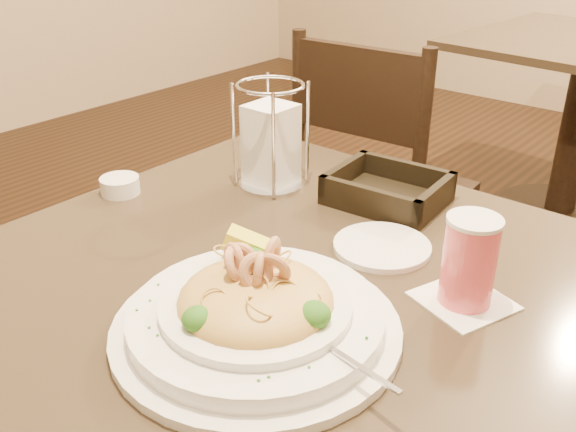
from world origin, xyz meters
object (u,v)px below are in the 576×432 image
Objects in this scene: pasta_bowl at (256,311)px; napkin_caddy at (271,143)px; main_table at (280,390)px; bread_basket at (387,192)px; side_plate at (382,247)px; butter_ramekin at (120,185)px; drink_glass at (469,262)px; dining_chair_near at (376,186)px.

pasta_bowl is 0.46m from napkin_caddy.
main_table is 0.44m from napkin_caddy.
side_plate is (0.09, -0.15, -0.02)m from bread_basket.
side_plate reaches higher than main_table.
bread_basket is 0.49m from butter_ramekin.
side_plate is at bearing 59.95° from main_table.
pasta_bowl is at bearing -126.39° from drink_glass.
dining_chair_near is 0.83m from side_plate.
main_table is 0.40m from drink_glass.
butter_ramekin is at bearing -132.31° from napkin_caddy.
main_table is at bearing -120.05° from side_plate.
side_plate is at bearing 88.48° from pasta_bowl.
pasta_bowl is 0.44m from bread_basket.
dining_chair_near is at bearing 113.61° from pasta_bowl.
napkin_caddy is at bearing 164.40° from drink_glass.
side_plate is (0.01, 0.28, -0.03)m from pasta_bowl.
butter_ramekin is (-0.19, -0.21, -0.07)m from napkin_caddy.
napkin_caddy is at bearing 47.69° from butter_ramekin.
napkin_caddy is 0.29m from butter_ramekin.
bread_basket is at bearing 35.47° from butter_ramekin.
drink_glass is 0.18m from side_plate.
pasta_bowl is 2.66× the size of side_plate.
drink_glass is at bearing -17.53° from side_plate.
napkin_caddy is at bearing 98.69° from dining_chair_near.
dining_chair_near reaches higher than pasta_bowl.
dining_chair_near is 12.99× the size of butter_ramekin.
dining_chair_near is 4.68× the size of napkin_caddy.
main_table is 5.91× the size of side_plate.
bread_basket is at bearing 140.70° from drink_glass.
bread_basket is (-0.25, 0.20, -0.04)m from drink_glass.
side_plate is (0.09, 0.15, 0.24)m from main_table.
pasta_bowl is at bearing -60.22° from main_table.
main_table is 0.47m from butter_ramekin.
main_table is 6.28× the size of drink_glass.
side_plate is at bearing -60.49° from bread_basket.
main_table is at bearing -2.25° from butter_ramekin.
dining_chair_near is 4.50× the size of bread_basket.
drink_glass is at bearing -15.60° from napkin_caddy.
main_table is at bearing -89.75° from bread_basket.
butter_ramekin is (-0.40, -0.28, -0.00)m from bread_basket.
main_table is 0.89m from dining_chair_near.
dining_chair_near is at bearing 123.08° from bread_basket.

